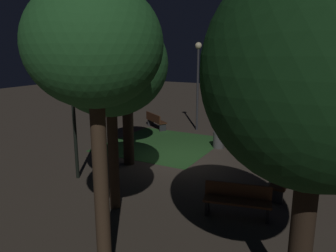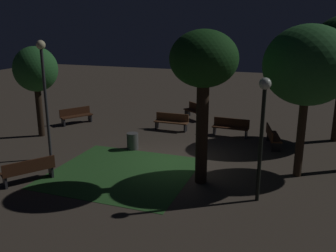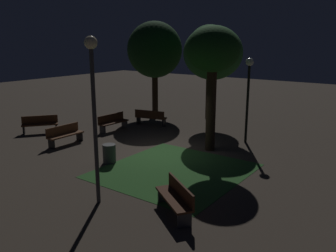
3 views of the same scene
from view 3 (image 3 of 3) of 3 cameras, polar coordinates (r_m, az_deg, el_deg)
ground_plane at (r=15.33m, az=-1.31°, el=-4.29°), size 60.00×60.00×0.00m
grass_lawn at (r=13.26m, az=1.04°, el=-7.20°), size 5.18×4.93×0.01m
bench_front_left at (r=19.12m, az=-8.88°, el=0.70°), size 1.82×0.55×0.88m
bench_near_trees at (r=17.10m, az=-16.30°, el=-1.26°), size 1.80×0.48×0.88m
bench_corner at (r=20.03m, az=-2.84°, el=1.44°), size 0.87×1.86×0.88m
bench_back_row at (r=10.05m, az=1.31°, el=-11.39°), size 1.41×1.76×0.88m
bench_by_lamp at (r=19.63m, az=-19.91°, el=0.37°), size 1.72×1.48×0.88m
tree_near_wall at (r=18.76m, az=7.24°, el=11.53°), size 3.06×3.06×5.47m
tree_left_canopy at (r=15.09m, az=7.18°, el=11.56°), size 2.27×2.27×5.30m
tree_back_right at (r=22.94m, az=-2.16°, el=12.11°), size 3.47×3.47×5.88m
tree_back_left at (r=21.65m, az=6.68°, el=12.88°), size 2.39×2.39×5.61m
lamp_post_path_center at (r=16.72m, az=12.81°, el=6.48°), size 0.36×0.36×3.94m
lamp_post_plaza_west at (r=10.10m, az=-11.92°, el=5.01°), size 0.36×0.36×4.85m
trash_bin at (r=14.18m, az=-9.42°, el=-4.40°), size 0.51×0.51×0.75m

